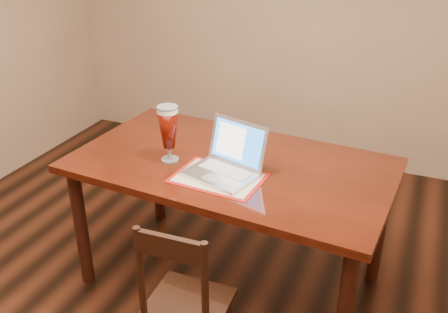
% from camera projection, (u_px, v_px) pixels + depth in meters
% --- Properties ---
extents(room_shell, '(4.51, 5.01, 2.71)m').
position_uv_depth(room_shell, '(154.00, 8.00, 1.96)').
color(room_shell, tan).
rests_on(room_shell, ground).
extents(dining_table, '(1.84, 1.12, 1.16)m').
position_uv_depth(dining_table, '(229.00, 176.00, 2.84)').
color(dining_table, '#4F170A').
rests_on(dining_table, ground).
extents(dining_chair, '(0.40, 0.38, 0.91)m').
position_uv_depth(dining_chair, '(185.00, 305.00, 2.36)').
color(dining_chair, black).
rests_on(dining_chair, ground).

